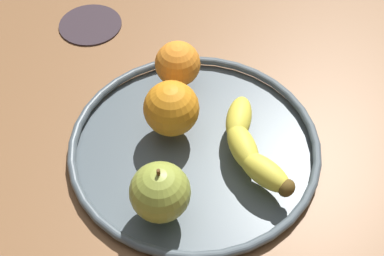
# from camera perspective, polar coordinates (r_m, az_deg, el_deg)

# --- Properties ---
(ground_plane) EXTENTS (1.47, 1.47, 0.04)m
(ground_plane) POSITION_cam_1_polar(r_m,az_deg,el_deg) (0.79, 0.00, -3.15)
(ground_plane) COLOR brown
(fruit_bowl) EXTENTS (0.35, 0.35, 0.02)m
(fruit_bowl) POSITION_cam_1_polar(r_m,az_deg,el_deg) (0.76, 0.00, -1.85)
(fruit_bowl) COLOR #4D5960
(fruit_bowl) RESTS_ON ground_plane
(banana) EXTENTS (0.17, 0.10, 0.03)m
(banana) POSITION_cam_1_polar(r_m,az_deg,el_deg) (0.73, 5.73, -1.93)
(banana) COLOR yellow
(banana) RESTS_ON fruit_bowl
(apple) EXTENTS (0.07, 0.07, 0.08)m
(apple) POSITION_cam_1_polar(r_m,az_deg,el_deg) (0.67, -3.61, -6.62)
(apple) COLOR #97A73F
(apple) RESTS_ON fruit_bowl
(orange_front_left) EXTENTS (0.07, 0.07, 0.07)m
(orange_front_left) POSITION_cam_1_polar(r_m,az_deg,el_deg) (0.81, -1.73, 6.64)
(orange_front_left) COLOR orange
(orange_front_left) RESTS_ON fruit_bowl
(orange_front_right) EXTENTS (0.08, 0.08, 0.08)m
(orange_front_right) POSITION_cam_1_polar(r_m,az_deg,el_deg) (0.74, -2.40, 2.03)
(orange_front_right) COLOR orange
(orange_front_right) RESTS_ON fruit_bowl
(ambient_coaster) EXTENTS (0.11, 0.11, 0.01)m
(ambient_coaster) POSITION_cam_1_polar(r_m,az_deg,el_deg) (0.97, -10.66, 10.51)
(ambient_coaster) COLOR #32262D
(ambient_coaster) RESTS_ON ground_plane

